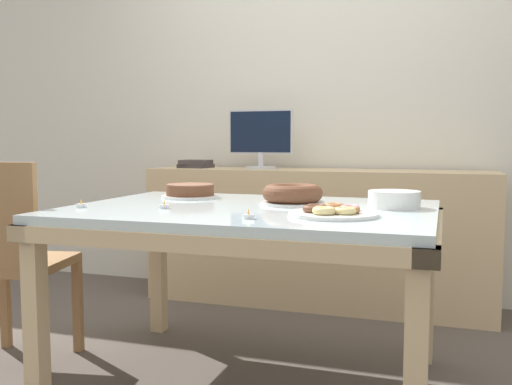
{
  "coord_description": "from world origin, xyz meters",
  "views": [
    {
      "loc": [
        0.76,
        -2.22,
        1.02
      ],
      "look_at": [
        0.02,
        0.0,
        0.82
      ],
      "focal_mm": 40.0,
      "sensor_mm": 36.0,
      "label": 1
    }
  ],
  "objects": [
    {
      "name": "ground_plane",
      "position": [
        0.0,
        0.0,
        0.0
      ],
      "size": [
        12.0,
        12.0,
        0.0
      ],
      "primitive_type": "plane",
      "color": "#564C44"
    },
    {
      "name": "wall_back",
      "position": [
        0.0,
        1.56,
        1.3
      ],
      "size": [
        8.0,
        0.1,
        2.6
      ],
      "primitive_type": "cube",
      "color": "silver",
      "rests_on": "ground"
    },
    {
      "name": "dining_table",
      "position": [
        0.0,
        0.0,
        0.67
      ],
      "size": [
        1.51,
        1.1,
        0.76
      ],
      "color": "silver",
      "rests_on": "ground"
    },
    {
      "name": "chair",
      "position": [
        -1.06,
        -0.2,
        0.52
      ],
      "size": [
        0.49,
        0.49,
        0.94
      ],
      "color": "olive",
      "rests_on": "ground"
    },
    {
      "name": "sideboard",
      "position": [
        0.0,
        1.26,
        0.43
      ],
      "size": [
        2.14,
        0.44,
        0.85
      ],
      "color": "#D1B284",
      "rests_on": "ground"
    },
    {
      "name": "computer_monitor",
      "position": [
        -0.37,
        1.26,
        1.04
      ],
      "size": [
        0.42,
        0.2,
        0.38
      ],
      "color": "silver",
      "rests_on": "sideboard"
    },
    {
      "name": "book_stack",
      "position": [
        -0.82,
        1.26,
        0.88
      ],
      "size": [
        0.21,
        0.19,
        0.05
      ],
      "color": "#3F3838",
      "rests_on": "sideboard"
    },
    {
      "name": "cake_chocolate_round",
      "position": [
        -0.4,
        0.27,
        0.79
      ],
      "size": [
        0.27,
        0.27,
        0.07
      ],
      "color": "white",
      "rests_on": "dining_table"
    },
    {
      "name": "cake_golden_bundt",
      "position": [
        0.14,
        0.14,
        0.8
      ],
      "size": [
        0.28,
        0.28,
        0.09
      ],
      "color": "white",
      "rests_on": "dining_table"
    },
    {
      "name": "pastry_platter",
      "position": [
        0.38,
        -0.18,
        0.77
      ],
      "size": [
        0.33,
        0.33,
        0.04
      ],
      "color": "white",
      "rests_on": "dining_table"
    },
    {
      "name": "plate_stack",
      "position": [
        0.57,
        0.14,
        0.79
      ],
      "size": [
        0.21,
        0.21,
        0.07
      ],
      "color": "white",
      "rests_on": "dining_table"
    },
    {
      "name": "tealight_near_front",
      "position": [
        -0.65,
        -0.25,
        0.77
      ],
      "size": [
        0.04,
        0.04,
        0.04
      ],
      "color": "silver",
      "rests_on": "dining_table"
    },
    {
      "name": "tealight_near_cakes",
      "position": [
        0.11,
        -0.35,
        0.77
      ],
      "size": [
        0.04,
        0.04,
        0.04
      ],
      "color": "silver",
      "rests_on": "dining_table"
    },
    {
      "name": "tealight_left_edge",
      "position": [
        0.62,
        0.42,
        0.77
      ],
      "size": [
        0.04,
        0.04,
        0.04
      ],
      "color": "silver",
      "rests_on": "dining_table"
    },
    {
      "name": "tealight_centre",
      "position": [
        -0.31,
        -0.17,
        0.77
      ],
      "size": [
        0.04,
        0.04,
        0.04
      ],
      "color": "silver",
      "rests_on": "dining_table"
    }
  ]
}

